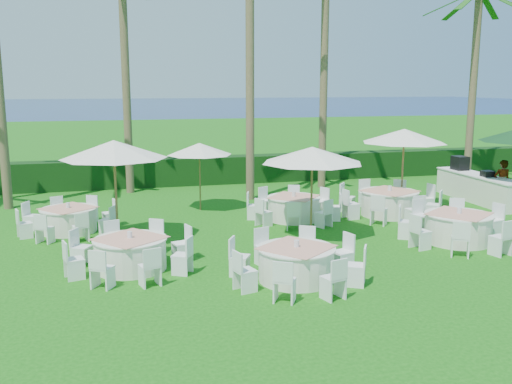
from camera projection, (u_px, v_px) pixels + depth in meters
ground at (307, 263)px, 14.10m from camera, size 120.00×120.00×0.00m
hedge at (217, 170)px, 25.39m from camera, size 34.00×1.00×1.20m
ocean at (131, 107)px, 111.07m from camera, size 260.00×260.00×0.00m
banquet_table_a at (130, 253)px, 13.58m from camera, size 3.04×3.04×0.93m
banquet_table_b at (296, 263)px, 12.81m from camera, size 3.06×3.06×0.94m
banquet_table_c at (458, 227)px, 15.91m from camera, size 3.28×3.28×0.99m
banquet_table_d at (69, 219)px, 17.04m from camera, size 2.88×2.88×0.89m
banquet_table_e at (294, 207)px, 18.58m from camera, size 3.01×3.01×0.93m
banquet_table_f at (389, 202)px, 19.18m from camera, size 3.38×3.38×1.01m
umbrella_a at (114, 149)px, 15.37m from camera, size 2.89×2.89×2.88m
umbrella_b at (312, 155)px, 15.93m from camera, size 2.90×2.90×2.64m
umbrella_c at (199, 149)px, 19.65m from camera, size 2.26×2.26×2.37m
umbrella_d at (404, 136)px, 19.94m from camera, size 2.99×2.99×2.83m
buffet_table at (478, 187)px, 21.46m from camera, size 0.96×4.41×1.56m
staff_person at (502, 183)px, 20.73m from camera, size 0.66×0.49×1.67m
palm_b at (125, 71)px, 22.43m from camera, size 4.40×4.00×8.85m
palm_c at (250, 51)px, 20.96m from camera, size 4.40×3.98×10.20m
palm_d at (324, 64)px, 23.59m from camera, size 4.13×4.40×9.48m
palm_e at (473, 80)px, 23.94m from camera, size 4.10×4.40×8.16m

